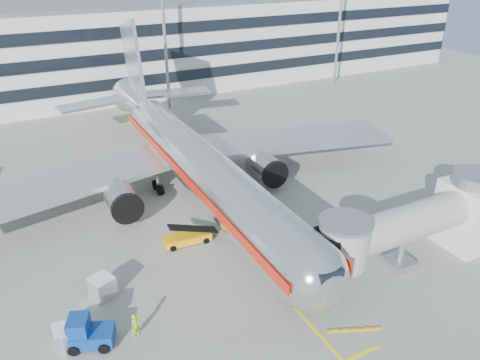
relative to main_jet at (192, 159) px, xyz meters
name	(u,v)px	position (x,y,z in m)	size (l,w,h in m)	color
ground	(244,250)	(0.00, -11.72, -4.23)	(180.00, 180.00, 0.00)	gray
lead_in_line	(200,201)	(0.00, -1.72, -4.23)	(0.25, 70.00, 0.01)	yellow
main_jet	(192,159)	(0.00, 0.00, 0.00)	(50.95, 48.70, 16.06)	silver
jet_bridge	(421,222)	(12.18, -19.72, -0.36)	(17.80, 4.50, 7.00)	silver
terminal	(95,48)	(0.00, 46.23, 3.57)	(150.00, 24.25, 15.60)	silver
light_mast_centre	(163,14)	(8.00, 30.28, 10.64)	(2.40, 1.20, 25.45)	gray
light_mast_east	(341,3)	(42.00, 30.28, 10.64)	(2.40, 1.20, 25.45)	gray
belt_loader	(187,237)	(-4.00, -8.40, -3.63)	(4.51, 1.87, 2.13)	#E7A509
baggage_tug	(87,333)	(-14.35, -16.65, -3.24)	(3.48, 2.83, 2.29)	navy
cargo_container_left	(70,336)	(-15.37, -16.20, -3.42)	(1.88, 1.88, 1.63)	#AFB2B7
cargo_container_right	(102,287)	(-12.35, -12.21, -3.37)	(2.08, 2.08, 1.71)	#AFB2B7
cargo_container_front	(66,337)	(-15.62, -16.12, -3.43)	(1.55, 1.55, 1.60)	#AFB2B7
ramp_worker	(136,326)	(-11.25, -17.40, -3.30)	(0.68, 0.45, 1.87)	#7ADE17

